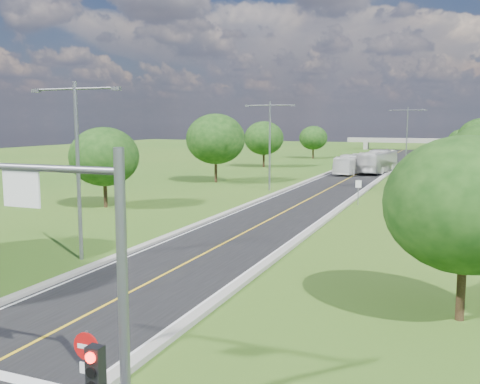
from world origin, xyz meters
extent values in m
plane|color=#2B5919|center=(0.00, 60.00, 0.00)|extent=(260.00, 260.00, 0.00)
cube|color=black|center=(0.00, 66.00, 0.03)|extent=(8.00, 150.00, 0.06)
cube|color=gray|center=(-4.25, 66.00, 0.11)|extent=(0.50, 150.00, 0.22)
cube|color=gray|center=(4.25, 66.00, 0.11)|extent=(0.50, 150.00, 0.22)
cylinder|color=slate|center=(5.80, -1.00, 3.60)|extent=(0.28, 0.28, 7.20)
cube|color=white|center=(2.60, -1.00, 6.00)|extent=(1.25, 0.06, 1.00)
cube|color=black|center=(7.20, -4.00, 3.00)|extent=(0.32, 0.26, 0.95)
cylinder|color=#FF140C|center=(7.20, -4.15, 3.30)|extent=(0.22, 0.05, 0.22)
cylinder|color=slate|center=(5.00, -1.50, 1.25)|extent=(0.08, 0.08, 2.50)
cylinder|color=#B20F0F|center=(5.00, -1.53, 2.10)|extent=(0.76, 0.05, 0.76)
cube|color=white|center=(5.00, -1.56, 2.10)|extent=(0.50, 0.02, 0.12)
cube|color=white|center=(5.00, -1.53, 1.50)|extent=(0.45, 0.04, 0.30)
cylinder|color=slate|center=(5.20, 38.00, 1.20)|extent=(0.08, 0.08, 2.40)
cube|color=white|center=(5.20, 37.97, 2.00)|extent=(0.55, 0.04, 0.70)
cube|color=gray|center=(-10.00, 140.00, 1.00)|extent=(1.20, 3.00, 2.00)
cube|color=gray|center=(10.00, 140.00, 1.00)|extent=(1.20, 3.00, 2.00)
cube|color=gray|center=(0.00, 140.00, 2.60)|extent=(30.00, 3.00, 1.20)
cylinder|color=slate|center=(-6.00, 12.00, 5.00)|extent=(0.22, 0.22, 10.00)
cylinder|color=slate|center=(-7.40, 12.00, 9.60)|extent=(2.80, 0.12, 0.12)
cylinder|color=slate|center=(-4.60, 12.00, 9.60)|extent=(2.80, 0.12, 0.12)
cube|color=slate|center=(-8.70, 12.00, 9.55)|extent=(0.50, 0.25, 0.18)
cube|color=slate|center=(-3.30, 12.00, 9.55)|extent=(0.50, 0.25, 0.18)
cylinder|color=slate|center=(-6.00, 45.00, 5.00)|extent=(0.22, 0.22, 10.00)
cylinder|color=slate|center=(-7.40, 45.00, 9.60)|extent=(2.80, 0.12, 0.12)
cylinder|color=slate|center=(-4.60, 45.00, 9.60)|extent=(2.80, 0.12, 0.12)
cube|color=slate|center=(-8.70, 45.00, 9.55)|extent=(0.50, 0.25, 0.18)
cube|color=slate|center=(-3.30, 45.00, 9.55)|extent=(0.50, 0.25, 0.18)
cylinder|color=slate|center=(6.00, 78.00, 5.00)|extent=(0.22, 0.22, 10.00)
cylinder|color=slate|center=(4.60, 78.00, 9.60)|extent=(2.80, 0.12, 0.12)
cylinder|color=slate|center=(7.40, 78.00, 9.60)|extent=(2.80, 0.12, 0.12)
cube|color=slate|center=(3.30, 78.00, 9.55)|extent=(0.50, 0.25, 0.18)
cube|color=slate|center=(8.70, 78.00, 9.55)|extent=(0.50, 0.25, 0.18)
cylinder|color=black|center=(-16.00, 28.00, 1.35)|extent=(0.36, 0.36, 2.70)
ellipsoid|color=#11330E|center=(-16.00, 28.00, 4.65)|extent=(6.30, 6.30, 5.36)
cylinder|color=black|center=(-15.00, 50.00, 1.62)|extent=(0.36, 0.36, 3.24)
ellipsoid|color=#11330E|center=(-15.00, 50.00, 5.58)|extent=(7.56, 7.56, 6.43)
cylinder|color=black|center=(-17.00, 74.00, 1.44)|extent=(0.36, 0.36, 2.88)
ellipsoid|color=#11330E|center=(-17.00, 74.00, 4.96)|extent=(6.72, 6.72, 5.71)
cylinder|color=black|center=(-14.50, 98.00, 1.26)|extent=(0.36, 0.36, 2.52)
ellipsoid|color=#11330E|center=(-14.50, 98.00, 4.34)|extent=(5.88, 5.88, 5.00)
cylinder|color=black|center=(14.00, 10.00, 1.35)|extent=(0.36, 0.36, 2.70)
ellipsoid|color=#11330E|center=(14.00, 10.00, 4.65)|extent=(6.30, 6.30, 5.36)
cylinder|color=black|center=(15.00, 52.00, 1.26)|extent=(0.36, 0.36, 2.52)
ellipsoid|color=#11330E|center=(15.00, 52.00, 4.34)|extent=(5.88, 5.88, 5.00)
cylinder|color=black|center=(14.50, 100.00, 1.17)|extent=(0.36, 0.36, 2.34)
ellipsoid|color=#11330E|center=(14.50, 100.00, 4.03)|extent=(5.46, 5.46, 4.64)
cylinder|color=black|center=(18.00, 120.00, 1.35)|extent=(0.36, 0.36, 2.70)
ellipsoid|color=#11330E|center=(18.00, 120.00, 4.65)|extent=(6.30, 6.30, 5.36)
imported|color=silver|center=(2.57, 70.55, 1.77)|extent=(4.57, 12.58, 3.43)
imported|color=white|center=(-0.80, 67.30, 1.50)|extent=(3.55, 10.57, 2.89)
camera|label=1|loc=(13.57, -12.15, 7.84)|focal=40.00mm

